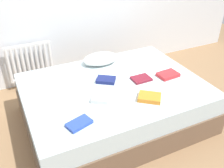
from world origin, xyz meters
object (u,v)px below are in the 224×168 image
object	(u,v)px
radiator	(30,62)
textbook_navy	(106,80)
textbook_white	(101,98)
textbook_orange	(150,97)
textbook_red	(168,75)
textbook_maroon	(141,79)
textbook_blue	(79,123)
pillow	(101,59)
bed	(114,103)

from	to	relation	value
radiator	textbook_navy	size ratio (longest dim) A/B	2.94
textbook_white	textbook_orange	size ratio (longest dim) A/B	0.77
textbook_orange	textbook_navy	world-z (taller)	textbook_orange
textbook_red	textbook_maroon	bearing A→B (deg)	164.80
textbook_white	textbook_blue	distance (m)	0.43
textbook_navy	textbook_blue	distance (m)	0.78
textbook_navy	textbook_red	xyz separation A→B (m)	(0.71, -0.21, 0.00)
pillow	textbook_red	size ratio (longest dim) A/B	1.94
textbook_navy	textbook_red	distance (m)	0.74
textbook_orange	textbook_blue	size ratio (longest dim) A/B	1.03
textbook_orange	textbook_maroon	xyz separation A→B (m)	(0.13, 0.37, -0.01)
textbook_white	textbook_maroon	xyz separation A→B (m)	(0.58, 0.17, -0.01)
textbook_orange	textbook_navy	xyz separation A→B (m)	(-0.25, 0.51, -0.00)
radiator	textbook_maroon	size ratio (longest dim) A/B	2.89
textbook_white	textbook_blue	xyz separation A→B (m)	(-0.33, -0.27, -0.01)
radiator	textbook_maroon	distance (m)	1.63
textbook_white	textbook_blue	size ratio (longest dim) A/B	0.79
textbook_white	textbook_maroon	bearing A→B (deg)	51.05
bed	textbook_blue	world-z (taller)	textbook_blue
textbook_blue	textbook_navy	bearing A→B (deg)	30.66
textbook_orange	bed	bearing A→B (deg)	154.73
bed	textbook_blue	xyz separation A→B (m)	(-0.57, -0.48, 0.27)
textbook_red	textbook_white	bearing A→B (deg)	-177.54
bed	textbook_navy	world-z (taller)	textbook_navy
pillow	textbook_blue	xyz separation A→B (m)	(-0.65, -1.03, -0.05)
bed	textbook_blue	bearing A→B (deg)	-140.29
bed	textbook_maroon	bearing A→B (deg)	-6.58
textbook_orange	textbook_blue	bearing A→B (deg)	-136.80
radiator	textbook_blue	world-z (taller)	radiator
bed	textbook_red	bearing A→B (deg)	-8.91
radiator	textbook_blue	xyz separation A→B (m)	(0.14, -1.68, 0.12)
pillow	textbook_orange	bearing A→B (deg)	-82.47
bed	textbook_navy	bearing A→B (deg)	115.87
radiator	textbook_maroon	xyz separation A→B (m)	(1.05, -1.24, 0.12)
pillow	textbook_maroon	world-z (taller)	pillow
textbook_blue	pillow	bearing A→B (deg)	40.31
radiator	textbook_white	world-z (taller)	radiator
textbook_maroon	textbook_white	bearing A→B (deg)	-164.44
pillow	textbook_orange	distance (m)	0.97
radiator	pillow	xyz separation A→B (m)	(0.79, -0.65, 0.17)
textbook_maroon	textbook_blue	size ratio (longest dim) A/B	0.97
bed	textbook_red	size ratio (longest dim) A/B	8.43
textbook_white	textbook_red	distance (m)	0.91
bed	textbook_white	world-z (taller)	textbook_white
bed	textbook_navy	xyz separation A→B (m)	(-0.05, 0.10, 0.27)
radiator	textbook_navy	xyz separation A→B (m)	(0.67, -1.10, 0.13)
bed	radiator	bearing A→B (deg)	120.88
textbook_red	textbook_blue	bearing A→B (deg)	-167.06
textbook_navy	textbook_red	world-z (taller)	textbook_red
pillow	textbook_maroon	distance (m)	0.64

